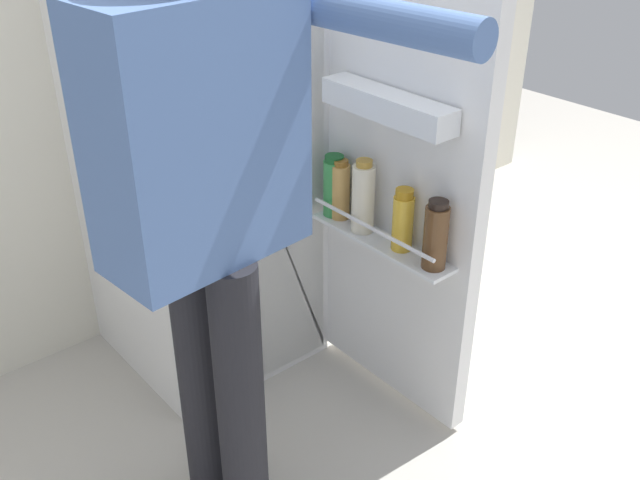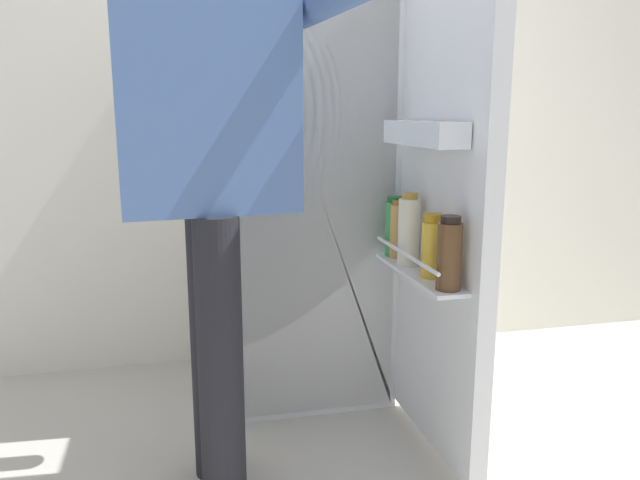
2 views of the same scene
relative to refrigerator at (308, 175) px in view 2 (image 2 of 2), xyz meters
The scene contains 4 objects.
ground_plane 0.97m from the refrigerator, 93.17° to the right, with size 6.77×6.77×0.00m, color #B7B2A8.
kitchen_wall 0.61m from the refrigerator, 93.86° to the left, with size 4.40×0.10×2.57m, color silver.
refrigerator is the anchor object (origin of this frame).
person 0.72m from the refrigerator, 122.58° to the right, with size 0.58×0.73×1.62m.
Camera 2 is at (-0.44, -1.70, 1.06)m, focal length 34.16 mm.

